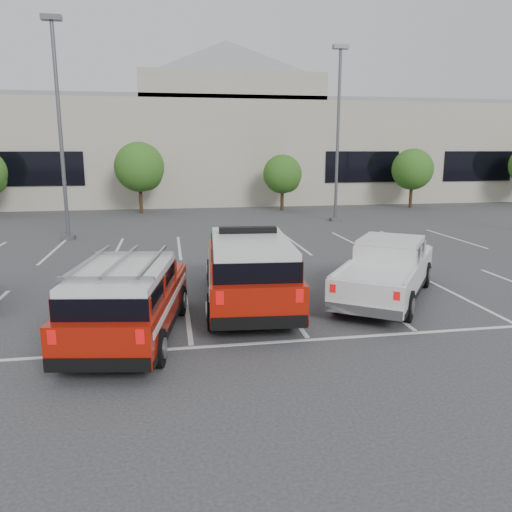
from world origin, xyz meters
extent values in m
plane|color=#303032|center=(0.00, 0.00, 0.00)|extent=(120.00, 120.00, 0.00)
cube|color=silver|center=(0.00, 4.50, 0.01)|extent=(23.00, 15.00, 0.01)
cube|color=#BDB0A0|center=(0.00, 32.00, 4.00)|extent=(60.00, 15.00, 8.00)
cube|color=gray|center=(0.00, 32.00, 8.15)|extent=(60.00, 15.00, 0.30)
cube|color=#BDB0A0|center=(2.00, 30.50, 9.00)|extent=(14.00, 12.00, 2.00)
pyramid|color=gray|center=(2.00, 30.50, 11.60)|extent=(15.98, 15.98, 3.20)
cylinder|color=#3F2B19|center=(-5.00, 22.00, 0.92)|extent=(0.24, 0.24, 1.84)
sphere|color=#255416|center=(-5.00, 22.00, 3.16)|extent=(3.37, 3.37, 3.37)
sphere|color=#255416|center=(-4.60, 22.20, 2.65)|extent=(2.24, 2.24, 2.24)
cylinder|color=#3F2B19|center=(5.00, 22.00, 0.76)|extent=(0.24, 0.24, 1.51)
sphere|color=#255416|center=(5.00, 22.00, 2.60)|extent=(2.77, 2.77, 2.77)
sphere|color=#255416|center=(5.40, 22.20, 2.18)|extent=(1.85, 1.85, 1.85)
cylinder|color=#3F2B19|center=(15.00, 22.00, 0.84)|extent=(0.24, 0.24, 1.67)
sphere|color=#255416|center=(15.00, 22.00, 2.88)|extent=(3.07, 3.07, 3.07)
sphere|color=#255416|center=(15.40, 22.20, 2.42)|extent=(2.05, 2.05, 2.05)
cube|color=#59595E|center=(-8.00, 12.00, 0.10)|extent=(0.60, 0.60, 0.20)
cylinder|color=#59595E|center=(-8.00, 12.00, 5.00)|extent=(0.18, 0.18, 10.00)
cube|color=#59595E|center=(-8.00, 12.00, 10.12)|extent=(0.90, 0.40, 0.24)
cube|color=#59595E|center=(7.00, 16.00, 0.10)|extent=(0.60, 0.60, 0.20)
cylinder|color=#59595E|center=(7.00, 16.00, 5.00)|extent=(0.18, 0.18, 10.00)
cube|color=#59595E|center=(7.00, 16.00, 10.12)|extent=(0.90, 0.40, 0.24)
cube|color=#9D1407|center=(-0.92, 0.16, 0.84)|extent=(2.70, 6.27, 0.93)
cube|color=black|center=(-0.97, -0.40, 1.56)|extent=(2.38, 4.48, 0.49)
cube|color=silver|center=(-0.97, -0.40, 1.89)|extent=(2.33, 4.39, 0.18)
cube|color=black|center=(-0.89, 0.55, 2.07)|extent=(1.66, 0.44, 0.17)
cube|color=silver|center=(3.11, -0.03, 0.74)|extent=(4.82, 5.73, 0.82)
cube|color=black|center=(3.41, 0.39, 1.36)|extent=(2.61, 2.66, 0.43)
cube|color=silver|center=(3.41, 0.39, 1.65)|extent=(2.55, 2.60, 0.16)
cube|color=#9D1407|center=(-4.06, -1.97, 0.76)|extent=(2.77, 5.32, 0.83)
cube|color=black|center=(-4.14, -2.46, 1.39)|extent=(2.36, 3.72, 0.44)
cube|color=silver|center=(-4.14, -2.46, 1.69)|extent=(2.31, 3.65, 0.16)
cube|color=#A5A5A8|center=(-4.14, -2.46, 1.97)|extent=(2.36, 3.39, 0.06)
camera|label=1|loc=(-3.07, -13.32, 4.30)|focal=35.00mm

